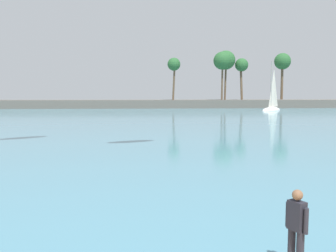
# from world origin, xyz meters

# --- Properties ---
(sea) EXTENTS (220.00, 112.95, 0.06)m
(sea) POSITION_xyz_m (0.00, 63.37, 0.03)
(sea) COLOR teal
(sea) RESTS_ON ground
(palm_headland) EXTENTS (99.54, 6.52, 12.30)m
(palm_headland) POSITION_xyz_m (1.50, 79.79, 2.70)
(palm_headland) COLOR #605B54
(palm_headland) RESTS_ON ground
(person_at_waterline) EXTENTS (0.32, 0.51, 1.67)m
(person_at_waterline) POSITION_xyz_m (2.47, 6.55, 0.89)
(person_at_waterline) COLOR #23232D
(person_at_waterline) RESTS_ON ground
(sailboat_mid_bay) EXTENTS (5.95, 6.27, 9.65)m
(sailboat_mid_bay) POSITION_xyz_m (22.84, 67.52, 0.93)
(sailboat_mid_bay) COLOR white
(sailboat_mid_bay) RESTS_ON sea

